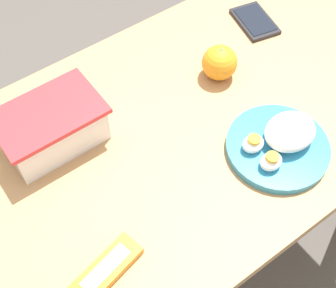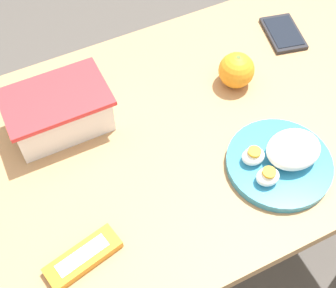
% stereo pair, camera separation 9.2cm
% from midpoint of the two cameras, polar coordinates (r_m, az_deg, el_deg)
% --- Properties ---
extents(ground_plane, '(10.00, 10.00, 0.00)m').
position_cam_midpoint_polar(ground_plane, '(1.64, 0.89, -12.71)').
color(ground_plane, '#4C4742').
extents(table, '(1.14, 0.64, 0.74)m').
position_cam_midpoint_polar(table, '(1.11, 1.28, -1.05)').
color(table, '#AD7F51').
rests_on(table, ground_plane).
extents(food_container, '(0.21, 0.13, 0.10)m').
position_cam_midpoint_polar(food_container, '(0.97, -16.58, 1.59)').
color(food_container, white).
rests_on(food_container, table).
extents(orange_fruit, '(0.08, 0.08, 0.08)m').
position_cam_midpoint_polar(orange_fruit, '(1.05, 3.79, 9.72)').
color(orange_fruit, orange).
rests_on(orange_fruit, table).
extents(rice_plate, '(0.21, 0.21, 0.07)m').
position_cam_midpoint_polar(rice_plate, '(0.95, 10.91, 0.02)').
color(rice_plate, teal).
rests_on(rice_plate, table).
extents(candy_bar, '(0.14, 0.08, 0.02)m').
position_cam_midpoint_polar(candy_bar, '(0.84, -10.80, -15.12)').
color(candy_bar, orange).
rests_on(candy_bar, table).
extents(cell_phone, '(0.10, 0.14, 0.01)m').
position_cam_midpoint_polar(cell_phone, '(1.21, 8.35, 14.48)').
color(cell_phone, '#232328').
rests_on(cell_phone, table).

